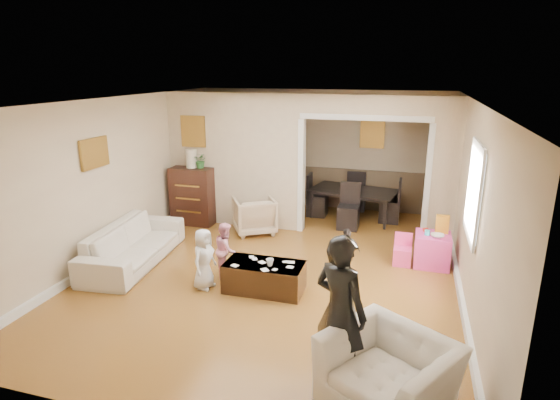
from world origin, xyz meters
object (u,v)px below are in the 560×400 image
(child_kneel_b, at_px, (226,250))
(dresser, at_px, (193,196))
(play_table, at_px, (432,250))
(child_kneel_a, at_px, (204,259))
(cyan_cup, at_px, (427,233))
(coffee_table, at_px, (264,277))
(adult_person, at_px, (340,312))
(armchair_back, at_px, (254,215))
(armchair_front, at_px, (388,375))
(child_toddler, at_px, (347,253))
(dining_table, at_px, (353,204))
(table_lamp, at_px, (191,158))
(coffee_cup, at_px, (270,262))
(sofa, at_px, (134,244))

(child_kneel_b, bearing_deg, dresser, 16.28)
(play_table, height_order, child_kneel_a, child_kneel_a)
(child_kneel_a, xyz_separation_m, child_kneel_b, (0.15, 0.45, -0.02))
(cyan_cup, distance_m, child_kneel_a, 3.48)
(coffee_table, distance_m, cyan_cup, 2.70)
(play_table, relative_size, adult_person, 0.34)
(armchair_back, relative_size, armchair_front, 0.70)
(child_kneel_b, bearing_deg, cyan_cup, -87.76)
(child_toddler, bearing_deg, dining_table, -124.97)
(dresser, distance_m, table_lamp, 0.76)
(coffee_table, bearing_deg, coffee_cup, -26.57)
(armchair_back, xyz_separation_m, dresser, (-1.35, 0.19, 0.23))
(armchair_back, bearing_deg, armchair_front, 92.45)
(armchair_back, height_order, child_kneel_b, child_kneel_b)
(coffee_cup, xyz_separation_m, dining_table, (0.67, 3.64, -0.16))
(child_kneel_a, xyz_separation_m, child_toddler, (1.90, 0.90, -0.05))
(sofa, xyz_separation_m, armchair_front, (4.14, -2.24, 0.03))
(table_lamp, height_order, coffee_cup, table_lamp)
(armchair_front, distance_m, child_kneel_b, 3.33)
(armchair_front, height_order, coffee_table, armchair_front)
(coffee_table, xyz_separation_m, child_kneel_b, (-0.70, 0.30, 0.21))
(table_lamp, relative_size, child_kneel_a, 0.41)
(play_table, bearing_deg, armchair_front, -97.97)
(child_kneel_a, bearing_deg, armchair_front, -113.83)
(play_table, bearing_deg, armchair_back, 168.68)
(sofa, distance_m, play_table, 4.78)
(armchair_front, relative_size, table_lamp, 3.00)
(armchair_back, xyz_separation_m, child_kneel_b, (0.22, -1.92, 0.08))
(play_table, height_order, cyan_cup, cyan_cup)
(dresser, bearing_deg, armchair_back, -7.80)
(armchair_back, distance_m, coffee_cup, 2.49)
(table_lamp, height_order, dining_table, table_lamp)
(coffee_cup, bearing_deg, child_toddler, 40.10)
(cyan_cup, bearing_deg, adult_person, -105.40)
(armchair_front, bearing_deg, child_kneel_a, 178.63)
(sofa, distance_m, table_lamp, 2.30)
(table_lamp, bearing_deg, child_kneel_b, -53.10)
(coffee_cup, height_order, child_toddler, child_toddler)
(armchair_front, xyz_separation_m, table_lamp, (-4.09, 4.29, 0.98))
(sofa, xyz_separation_m, table_lamp, (0.05, 2.06, 1.02))
(armchair_front, bearing_deg, dining_table, 132.60)
(child_kneel_a, bearing_deg, table_lamp, 38.61)
(coffee_table, xyz_separation_m, child_kneel_a, (-0.85, -0.15, 0.24))
(play_table, height_order, dining_table, dining_table)
(dresser, bearing_deg, table_lamp, 0.00)
(dining_table, relative_size, child_kneel_b, 2.06)
(table_lamp, relative_size, dining_table, 0.21)
(coffee_table, relative_size, child_toddler, 1.42)
(sofa, xyz_separation_m, child_kneel_b, (1.63, -0.04, 0.10))
(armchair_back, height_order, child_toddler, child_toddler)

